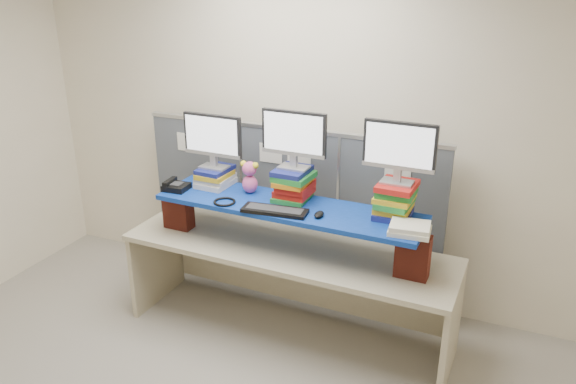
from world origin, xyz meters
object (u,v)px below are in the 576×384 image
at_px(desk, 288,265).
at_px(keyboard, 275,210).
at_px(desk_phone, 175,186).
at_px(blue_board, 288,207).
at_px(monitor_left, 213,138).
at_px(monitor_right, 399,149).
at_px(monitor_center, 294,136).

xyz_separation_m(desk, keyboard, (-0.03, -0.16, 0.51)).
relative_size(keyboard, desk_phone, 2.48).
xyz_separation_m(blue_board, monitor_left, (-0.69, 0.14, 0.41)).
distance_m(monitor_left, monitor_right, 1.45).
bearing_deg(keyboard, monitor_right, 12.62).
bearing_deg(desk, monitor_center, 94.13).
bearing_deg(monitor_right, keyboard, -160.31).
height_order(monitor_center, desk_phone, monitor_center).
xyz_separation_m(desk, desk_phone, (-0.92, -0.07, 0.52)).
distance_m(blue_board, monitor_left, 0.81).
distance_m(blue_board, monitor_right, 0.92).
relative_size(monitor_left, monitor_right, 1.00).
relative_size(monitor_right, keyboard, 1.02).
relative_size(monitor_left, keyboard, 1.02).
xyz_separation_m(monitor_center, desk_phone, (-0.92, -0.18, -0.46)).
xyz_separation_m(monitor_center, keyboard, (-0.03, -0.28, -0.47)).
height_order(monitor_left, desk_phone, monitor_left).
relative_size(desk, desk_phone, 13.13).
xyz_separation_m(monitor_right, desk_phone, (-1.68, -0.17, -0.46)).
bearing_deg(desk, blue_board, -178.59).
relative_size(monitor_left, monitor_center, 1.00).
bearing_deg(blue_board, monitor_left, 170.26).
xyz_separation_m(blue_board, monitor_center, (-0.01, 0.12, 0.50)).
relative_size(monitor_right, desk_phone, 2.54).
relative_size(monitor_left, desk_phone, 2.54).
xyz_separation_m(blue_board, monitor_right, (0.76, 0.10, 0.51)).
bearing_deg(keyboard, blue_board, 72.93).
bearing_deg(monitor_center, keyboard, -94.07).
bearing_deg(monitor_center, monitor_left, -180.00).
bearing_deg(keyboard, desk_phone, 168.19).
bearing_deg(desk, desk_phone, -174.52).
relative_size(monitor_center, desk_phone, 2.54).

